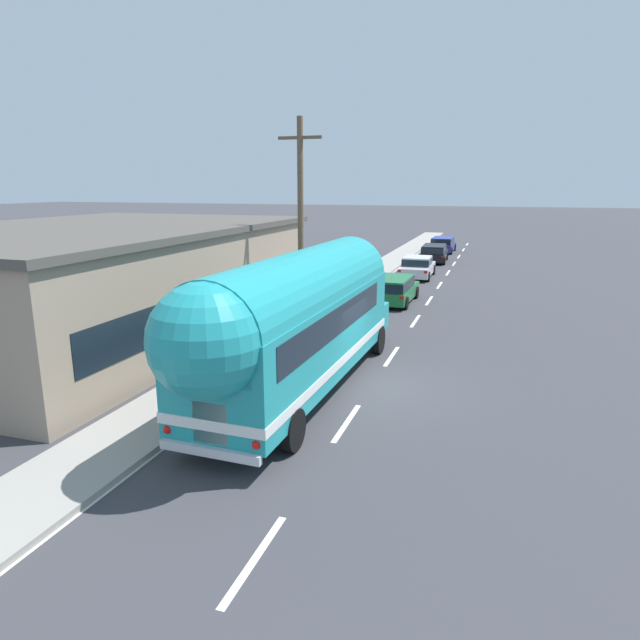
# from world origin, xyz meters

# --- Properties ---
(ground_plane) EXTENTS (300.00, 300.00, 0.00)m
(ground_plane) POSITION_xyz_m (0.00, 0.00, 0.00)
(ground_plane) COLOR #38383D
(lane_markings) EXTENTS (3.77, 80.00, 0.01)m
(lane_markings) POSITION_xyz_m (-2.56, 12.98, 0.00)
(lane_markings) COLOR silver
(lane_markings) RESTS_ON ground
(sidewalk_slab) EXTENTS (2.24, 90.00, 0.15)m
(sidewalk_slab) POSITION_xyz_m (-4.76, 10.00, 0.07)
(sidewalk_slab) COLOR gray
(sidewalk_slab) RESTS_ON ground
(roadside_building) EXTENTS (12.03, 17.94, 4.34)m
(roadside_building) POSITION_xyz_m (-12.17, 2.74, 2.17)
(roadside_building) COLOR gray
(roadside_building) RESTS_ON ground
(utility_pole) EXTENTS (1.80, 0.24, 8.50)m
(utility_pole) POSITION_xyz_m (-4.40, 5.92, 4.42)
(utility_pole) COLOR brown
(utility_pole) RESTS_ON ground
(painted_bus) EXTENTS (2.87, 12.52, 4.12)m
(painted_bus) POSITION_xyz_m (-1.85, -1.52, 2.30)
(painted_bus) COLOR teal
(painted_bus) RESTS_ON ground
(car_lead) EXTENTS (2.02, 4.39, 1.37)m
(car_lead) POSITION_xyz_m (-1.66, 12.13, 0.79)
(car_lead) COLOR #196633
(car_lead) RESTS_ON ground
(car_second) EXTENTS (2.04, 4.51, 1.37)m
(car_second) POSITION_xyz_m (-1.75, 20.72, 0.74)
(car_second) COLOR silver
(car_second) RESTS_ON ground
(car_third) EXTENTS (2.07, 4.53, 1.37)m
(car_third) POSITION_xyz_m (-1.60, 28.47, 0.79)
(car_third) COLOR black
(car_third) RESTS_ON ground
(car_fourth) EXTENTS (2.03, 4.57, 1.37)m
(car_fourth) POSITION_xyz_m (-1.66, 35.32, 0.79)
(car_fourth) COLOR navy
(car_fourth) RESTS_ON ground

